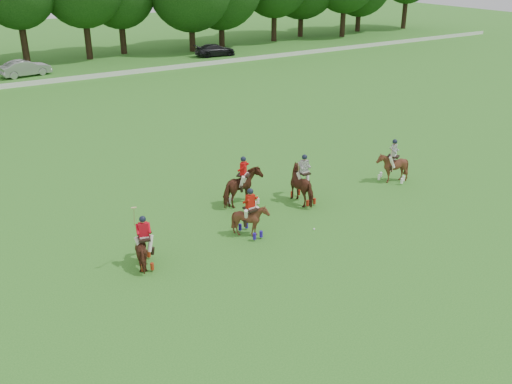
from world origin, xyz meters
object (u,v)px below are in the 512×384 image
polo_red_a (145,248)px  polo_red_b (244,188)px  car_right (215,50)px  car_mid (25,68)px  polo_ball (314,229)px  polo_red_c (250,219)px  polo_stripe_a (304,185)px  polo_stripe_b (392,167)px

polo_red_a → polo_red_b: size_ratio=1.08×
car_right → car_mid: bearing=96.0°
polo_red_b → polo_ball: 4.17m
polo_ball → polo_red_b: bearing=108.0°
polo_red_a → polo_ball: polo_red_a is taller
polo_red_a → polo_red_c: polo_red_a is taller
car_mid → polo_red_a: bearing=165.1°
polo_stripe_a → polo_red_a: bearing=-169.4°
car_mid → polo_stripe_a: (5.03, -37.77, 0.12)m
polo_red_b → polo_ball: (1.26, -3.88, -0.86)m
car_mid → polo_stripe_b: 39.58m
polo_red_c → polo_ball: polo_red_c is taller
car_mid → polo_red_c: (1.03, -39.39, -0.00)m
polo_red_c → polo_stripe_a: size_ratio=0.89×
polo_stripe_a → car_right: bearing=67.6°
polo_red_b → car_mid: bearing=93.7°
car_mid → polo_red_a: size_ratio=1.75×
car_mid → polo_red_a: (-3.74, -39.41, -0.01)m
car_mid → polo_red_a: polo_red_a is taller
car_mid → polo_red_c: size_ratio=2.14×
polo_stripe_a → polo_ball: bearing=-117.3°
polo_stripe_b → car_mid: bearing=105.4°
car_mid → polo_red_b: polo_red_b is taller
car_mid → polo_red_a: 39.58m
polo_red_b → polo_ball: polo_red_b is taller
polo_red_c → polo_red_a: bearing=-179.8°
polo_red_c → polo_stripe_b: size_ratio=0.93×
polo_red_a → polo_stripe_b: bearing=5.0°
polo_red_b → polo_stripe_b: 8.28m
car_mid → polo_ball: (3.64, -40.46, -0.72)m
polo_red_b → polo_ball: size_ratio=27.44×
polo_red_b → polo_stripe_b: (8.12, -1.58, -0.06)m
polo_red_c → polo_ball: 2.91m
polo_stripe_a → polo_stripe_b: bearing=-4.1°
car_right → polo_stripe_a: size_ratio=1.90×
polo_ball → polo_stripe_b: bearing=18.5°
car_mid → polo_red_c: bearing=172.0°
car_mid → polo_stripe_a: size_ratio=1.92×
car_right → polo_red_c: size_ratio=2.12×
car_mid → polo_stripe_a: bearing=178.1°
car_right → polo_red_b: (-18.20, -36.58, 0.24)m
car_right → polo_stripe_b: bearing=171.2°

